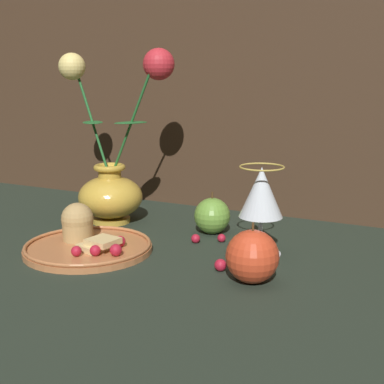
{
  "coord_description": "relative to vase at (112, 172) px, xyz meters",
  "views": [
    {
      "loc": [
        0.47,
        -0.78,
        0.29
      ],
      "look_at": [
        0.07,
        0.02,
        0.1
      ],
      "focal_mm": 50.0,
      "sensor_mm": 36.0,
      "label": 1
    }
  ],
  "objects": [
    {
      "name": "ground_plane",
      "position": [
        0.15,
        -0.1,
        -0.1
      ],
      "size": [
        2.4,
        2.4,
        0.0
      ],
      "primitive_type": "plane",
      "color": "#232D23",
      "rests_on": "ground"
    },
    {
      "name": "vase",
      "position": [
        0.0,
        0.0,
        0.0
      ],
      "size": [
        0.24,
        0.13,
        0.34
      ],
      "color": "gold",
      "rests_on": "ground_plane"
    },
    {
      "name": "plate_with_pastries",
      "position": [
        0.06,
        -0.17,
        -0.09
      ],
      "size": [
        0.22,
        0.22,
        0.08
      ],
      "color": "#B77042",
      "rests_on": "ground_plane"
    },
    {
      "name": "wine_glass",
      "position": [
        0.33,
        -0.05,
        -0.0
      ],
      "size": [
        0.07,
        0.07,
        0.15
      ],
      "color": "silver",
      "rests_on": "ground_plane"
    },
    {
      "name": "apple_beside_vase",
      "position": [
        0.37,
        -0.18,
        -0.06
      ],
      "size": [
        0.08,
        0.08,
        0.09
      ],
      "color": "#D14223",
      "rests_on": "ground_plane"
    },
    {
      "name": "apple_near_glass",
      "position": [
        0.21,
        0.02,
        -0.07
      ],
      "size": [
        0.07,
        0.07,
        0.08
      ],
      "color": "#669938",
      "rests_on": "ground_plane"
    },
    {
      "name": "berry_near_plate",
      "position": [
        0.31,
        -0.16,
        -0.09
      ],
      "size": [
        0.02,
        0.02,
        0.02
      ],
      "primitive_type": "sphere",
      "color": "#AD192D",
      "rests_on": "ground_plane"
    },
    {
      "name": "berry_front_center",
      "position": [
        0.21,
        -0.05,
        -0.1
      ],
      "size": [
        0.02,
        0.02,
        0.02
      ],
      "primitive_type": "sphere",
      "color": "#AD192D",
      "rests_on": "ground_plane"
    },
    {
      "name": "berry_by_glass_stem",
      "position": [
        0.25,
        -0.02,
        -0.1
      ],
      "size": [
        0.02,
        0.02,
        0.02
      ],
      "primitive_type": "sphere",
      "color": "#AD192D",
      "rests_on": "ground_plane"
    }
  ]
}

